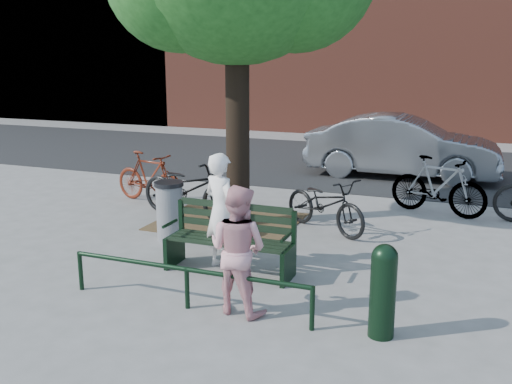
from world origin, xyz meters
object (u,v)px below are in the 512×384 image
at_px(person_left, 221,211).
at_px(bicycle_c, 325,204).
at_px(park_bench, 231,237).
at_px(person_right, 238,250).
at_px(litter_bin, 170,211).
at_px(bollard, 383,288).
at_px(parked_car, 402,147).

distance_m(person_left, bicycle_c, 2.38).
relative_size(park_bench, person_right, 1.17).
distance_m(person_right, litter_bin, 2.86).
bearing_deg(litter_bin, bollard, -28.91).
bearing_deg(person_right, parked_car, -85.55).
bearing_deg(litter_bin, park_bench, -31.19).
bearing_deg(park_bench, bollard, -27.37).
xyz_separation_m(bicycle_c, parked_car, (0.61, 4.91, 0.28)).
relative_size(bollard, bicycle_c, 0.57).
bearing_deg(parked_car, bollard, -174.01).
distance_m(park_bench, bollard, 2.49).
bearing_deg(parked_car, litter_bin, 156.06).
xyz_separation_m(park_bench, bicycle_c, (0.72, 2.24, -0.01)).
height_order(person_right, litter_bin, person_right).
distance_m(person_left, person_right, 1.42).
xyz_separation_m(bollard, parked_car, (-0.87, 8.30, 0.20)).
height_order(park_bench, bicycle_c, park_bench).
height_order(person_left, person_right, person_left).
relative_size(park_bench, parked_car, 0.39).
height_order(bollard, litter_bin, bollard).
distance_m(bollard, litter_bin, 4.18).
bearing_deg(person_right, litter_bin, -35.02).
relative_size(person_left, bollard, 1.59).
distance_m(person_left, litter_bin, 1.53).
bearing_deg(park_bench, bicycle_c, 72.09).
xyz_separation_m(park_bench, litter_bin, (-1.45, 0.88, 0.00)).
bearing_deg(bicycle_c, park_bench, -167.16).
distance_m(person_right, bicycle_c, 3.38).
bearing_deg(bollard, park_bench, 152.63).
relative_size(litter_bin, bicycle_c, 0.54).
distance_m(person_left, parked_car, 7.24).
height_order(person_left, litter_bin, person_left).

